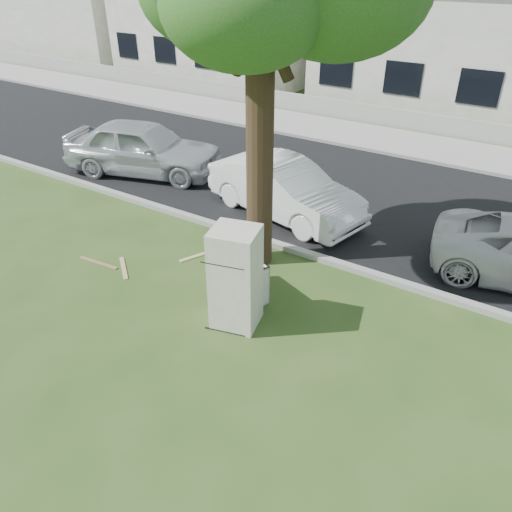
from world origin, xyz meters
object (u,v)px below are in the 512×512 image
Objects in this scene: cabinet at (239,278)px; car_left at (143,148)px; car_center at (285,189)px; fridge at (236,278)px.

cabinet is 6.98m from car_left.
car_center reaches higher than cabinet.
cabinet is 0.25× the size of car_center.
fridge is at bearing -38.13° from cabinet.
fridge is 1.78× the size of cabinet.
fridge is at bearing -141.76° from car_left.
car_center is 0.91× the size of car_left.
fridge reaches higher than car_left.
fridge is 0.94m from cabinet.
fridge is 0.45× the size of car_center.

